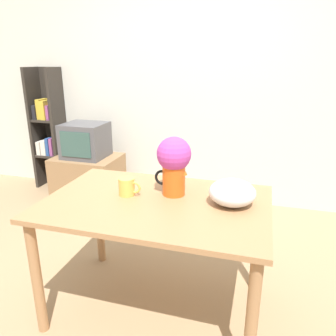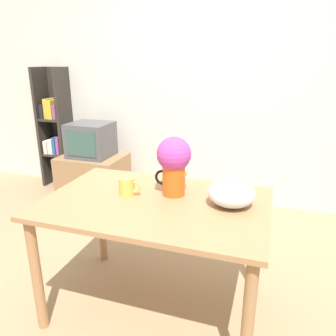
% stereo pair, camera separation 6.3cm
% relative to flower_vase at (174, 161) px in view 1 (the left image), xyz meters
% --- Properties ---
extents(ground_plane, '(12.00, 12.00, 0.00)m').
position_rel_flower_vase_xyz_m(ground_plane, '(-0.22, -0.04, -0.97)').
color(ground_plane, '#9E7F5B').
extents(wall_back, '(8.00, 0.05, 2.60)m').
position_rel_flower_vase_xyz_m(wall_back, '(-0.22, 1.76, 0.33)').
color(wall_back, silver).
rests_on(wall_back, ground_plane).
extents(table, '(1.32, 0.88, 0.76)m').
position_rel_flower_vase_xyz_m(table, '(-0.07, -0.13, -0.32)').
color(table, '#A3754C').
rests_on(table, ground_plane).
extents(flower_vase, '(0.23, 0.21, 0.36)m').
position_rel_flower_vase_xyz_m(flower_vase, '(0.00, 0.00, 0.00)').
color(flower_vase, '#E05619').
rests_on(flower_vase, table).
extents(coffee_mug, '(0.14, 0.10, 0.11)m').
position_rel_flower_vase_xyz_m(coffee_mug, '(-0.27, -0.09, -0.16)').
color(coffee_mug, gold).
rests_on(coffee_mug, table).
extents(white_bowl, '(0.27, 0.27, 0.15)m').
position_rel_flower_vase_xyz_m(white_bowl, '(0.36, -0.05, -0.14)').
color(white_bowl, silver).
rests_on(white_bowl, table).
extents(tv_stand, '(0.70, 0.54, 0.54)m').
position_rel_flower_vase_xyz_m(tv_stand, '(-1.34, 1.27, -0.70)').
color(tv_stand, '#8E6B47').
rests_on(tv_stand, ground_plane).
extents(tv_set, '(0.44, 0.41, 0.37)m').
position_rel_flower_vase_xyz_m(tv_set, '(-1.34, 1.27, -0.25)').
color(tv_set, '#4C4C51').
rests_on(tv_set, tv_stand).
extents(bookshelf, '(0.35, 0.29, 1.47)m').
position_rel_flower_vase_xyz_m(bookshelf, '(-2.05, 1.61, -0.24)').
color(bookshelf, '#2D2823').
rests_on(bookshelf, ground_plane).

